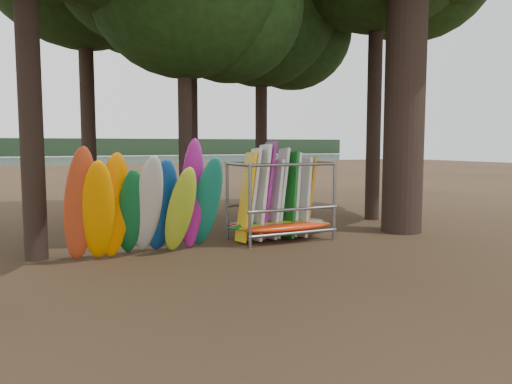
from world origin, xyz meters
name	(u,v)px	position (x,y,z in m)	size (l,w,h in m)	color
ground	(270,254)	(0.00, 0.00, 0.00)	(120.00, 120.00, 0.00)	#47331E
lake	(57,165)	(0.00, 60.00, 0.00)	(160.00, 160.00, 0.00)	gray
far_shore	(37,147)	(0.00, 110.00, 2.00)	(160.00, 4.00, 4.00)	black
oak_3	(261,9)	(3.29, 6.99, 7.88)	(6.84, 6.84, 10.87)	black
kayak_row	(148,206)	(-2.75, 1.06, 1.23)	(3.89, 2.07, 2.98)	#C1411E
storage_rack	(280,203)	(1.17, 1.62, 1.03)	(3.13, 1.56, 2.80)	slate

